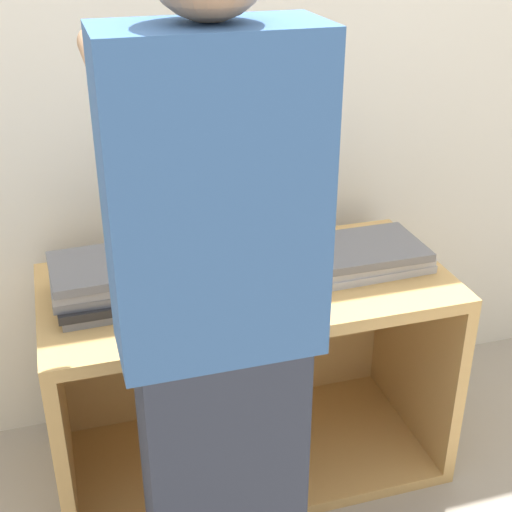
% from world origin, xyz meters
% --- Properties ---
extents(wall_back, '(8.00, 0.05, 2.40)m').
position_xyz_m(wall_back, '(0.00, 0.66, 1.20)').
color(wall_back, silver).
rests_on(wall_back, ground_plane).
extents(cart, '(1.14, 0.56, 0.64)m').
position_xyz_m(cart, '(0.00, 0.34, 0.32)').
color(cart, tan).
rests_on(cart, ground_plane).
extents(laptop_open, '(0.33, 0.31, 0.24)m').
position_xyz_m(laptop_open, '(0.00, 0.33, 0.69)').
color(laptop_open, gray).
rests_on(laptop_open, cart).
extents(laptop_stack_left, '(0.35, 0.26, 0.11)m').
position_xyz_m(laptop_stack_left, '(-0.36, 0.28, 0.70)').
color(laptop_stack_left, gray).
rests_on(laptop_stack_left, cart).
extents(laptop_stack_right, '(0.34, 0.25, 0.07)m').
position_xyz_m(laptop_stack_right, '(0.36, 0.28, 0.68)').
color(laptop_stack_right, '#B7B7BC').
rests_on(laptop_stack_right, cart).
extents(person, '(0.40, 0.53, 1.63)m').
position_xyz_m(person, '(-0.20, -0.20, 0.82)').
color(person, '#2D3342').
rests_on(person, ground_plane).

